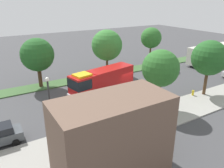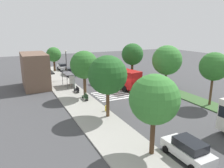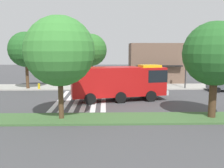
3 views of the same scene
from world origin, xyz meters
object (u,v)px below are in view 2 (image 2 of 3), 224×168
parked_car_east (62,67)px  street_lamp (66,62)px  fire_truck (117,76)px  sidewalk_tree_east (54,55)px  bench_west_of_shelter (85,97)px  parked_car_west (188,149)px  sidewalk_tree_west (108,75)px  sidewalk_tree_far_west (154,100)px  bus_stop_shelter (70,77)px  bench_near_shelter (77,89)px  median_tree_far_west (214,67)px  sidewalk_tree_center (84,65)px  median_tree_center (132,54)px  median_tree_west (167,60)px  parked_car_mid (70,71)px  fire_hydrant (106,108)px

parked_car_east → street_lamp: 11.96m
fire_truck → sidewalk_tree_east: size_ratio=1.71×
parked_car_east → bench_west_of_shelter: 25.27m
parked_car_west → parked_car_east: (42.66, 0.00, -0.02)m
parked_car_west → sidewalk_tree_west: size_ratio=0.61×
street_lamp → sidewalk_tree_far_west: size_ratio=0.89×
parked_car_east → bus_stop_shelter: 17.06m
fire_truck → sidewalk_tree_west: bearing=136.6°
bench_near_shelter → sidewalk_tree_far_west: size_ratio=0.23×
sidewalk_tree_east → median_tree_far_west: size_ratio=0.81×
bus_stop_shelter → parked_car_west: bearing=-174.3°
fire_truck → median_tree_far_west: (-14.30, -6.93, 3.43)m
parked_car_west → street_lamp: 31.35m
bus_stop_shelter → fire_truck: bearing=-113.9°
fire_truck → sidewalk_tree_center: 8.76m
bench_near_shelter → median_tree_center: 16.79m
sidewalk_tree_center → median_tree_west: median_tree_west is taller
bench_west_of_shelter → median_tree_far_west: 18.15m
bench_west_of_shelter → street_lamp: 14.03m
median_tree_far_west → median_tree_center: size_ratio=1.02×
fire_truck → median_tree_west: median_tree_west is taller
parked_car_mid → parked_car_west: bearing=-179.5°
parked_car_east → parked_car_west: bearing=-177.9°
bench_near_shelter → median_tree_west: median_tree_west is taller
parked_car_west → sidewalk_tree_center: (18.83, 2.20, 4.17)m
bus_stop_shelter → median_tree_center: median_tree_center is taller
sidewalk_tree_center → fire_hydrant: size_ratio=10.06×
sidewalk_tree_far_west → fire_hydrant: 11.25m
sidewalk_tree_far_west → median_tree_west: size_ratio=0.91×
parked_car_east → bus_stop_shelter: size_ratio=1.29×
bench_west_of_shelter → fire_hydrant: 5.45m
bench_west_of_shelter → fire_hydrant: size_ratio=2.29×
bench_near_shelter → median_tree_west: (-4.39, -14.72, 4.46)m
bus_stop_shelter → median_tree_far_west: median_tree_far_west is taller
parked_car_mid → bench_near_shelter: size_ratio=2.82×
median_tree_center → parked_car_west: bearing=157.1°
bench_near_shelter → sidewalk_tree_west: 12.16m
median_tree_west → median_tree_center: bearing=0.0°
parked_car_mid → bench_near_shelter: bearing=169.9°
street_lamp → median_tree_west: size_ratio=0.81×
parked_car_east → median_tree_west: size_ratio=0.60×
parked_car_mid → sidewalk_tree_far_west: sidewalk_tree_far_west is taller
parked_car_east → bench_west_of_shelter: bearing=176.2°
median_tree_far_west → median_tree_west: (9.36, 0.00, -0.38)m
bench_west_of_shelter → sidewalk_tree_far_west: size_ratio=0.23×
bench_near_shelter → median_tree_center: bearing=-65.0°
median_tree_west → bench_near_shelter: bearing=73.4°
median_tree_center → fire_hydrant: bearing=140.1°
parked_car_east → fire_truck: bearing=-163.5°
parked_car_west → sidewalk_tree_center: size_ratio=0.63×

